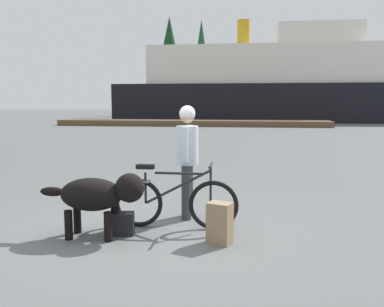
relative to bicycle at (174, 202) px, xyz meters
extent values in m
plane|color=#595B5B|center=(-0.31, -0.20, -0.37)|extent=(160.00, 160.00, 0.00)
torus|color=black|center=(0.53, 0.00, -0.03)|extent=(0.67, 0.06, 0.67)
torus|color=black|center=(-0.50, 0.00, -0.03)|extent=(0.67, 0.06, 0.67)
cube|color=black|center=(0.07, 0.00, 0.39)|extent=(0.66, 0.03, 0.03)
cube|color=black|center=(0.05, 0.00, 0.20)|extent=(0.88, 0.03, 0.49)
cylinder|color=black|center=(-0.40, 0.00, 0.18)|extent=(0.03, 0.03, 0.42)
cylinder|color=black|center=(0.49, 0.00, 0.23)|extent=(0.03, 0.03, 0.52)
cube|color=black|center=(-0.40, 0.00, 0.47)|extent=(0.24, 0.10, 0.06)
cylinder|color=black|center=(0.49, 0.00, 0.51)|extent=(0.03, 0.44, 0.03)
cube|color=slate|center=(-0.52, 0.00, 0.27)|extent=(0.36, 0.14, 0.02)
cylinder|color=#333338|center=(0.10, 0.65, 0.03)|extent=(0.14, 0.14, 0.79)
cylinder|color=#333338|center=(0.10, 0.43, 0.03)|extent=(0.14, 0.14, 0.79)
cylinder|color=silver|center=(0.10, 0.54, 0.71)|extent=(0.32, 0.32, 0.56)
cylinder|color=silver|center=(0.10, 0.76, 0.74)|extent=(0.09, 0.09, 0.50)
cylinder|color=silver|center=(0.10, 0.32, 0.74)|extent=(0.09, 0.09, 0.50)
sphere|color=tan|center=(0.10, 0.54, 1.14)|extent=(0.21, 0.21, 0.21)
sphere|color=white|center=(0.10, 0.54, 1.17)|extent=(0.23, 0.23, 0.23)
ellipsoid|color=black|center=(-0.96, -0.51, 0.18)|extent=(0.79, 0.48, 0.41)
sphere|color=black|center=(-0.47, -0.51, 0.28)|extent=(0.36, 0.36, 0.36)
ellipsoid|color=black|center=(-1.48, -0.51, 0.20)|extent=(0.32, 0.12, 0.12)
cylinder|color=black|center=(-0.71, -0.38, -0.18)|extent=(0.10, 0.10, 0.37)
cylinder|color=black|center=(-0.71, -0.64, -0.18)|extent=(0.10, 0.10, 0.37)
cylinder|color=black|center=(-1.22, -0.38, -0.18)|extent=(0.10, 0.10, 0.37)
cylinder|color=black|center=(-1.22, -0.64, -0.18)|extent=(0.10, 0.10, 0.37)
cube|color=#8C7251|center=(0.65, -0.53, -0.12)|extent=(0.33, 0.29, 0.50)
cube|color=black|center=(-0.63, -0.38, -0.22)|extent=(0.34, 0.23, 0.29)
cube|color=brown|center=(-3.05, 23.99, -0.17)|extent=(19.08, 2.54, 0.40)
cube|color=black|center=(3.77, 32.25, 1.22)|extent=(28.55, 7.47, 3.17)
cube|color=silver|center=(3.77, 32.25, 4.40)|extent=(22.84, 6.27, 3.20)
cube|color=silver|center=(6.63, 32.25, 6.90)|extent=(6.85, 4.48, 1.80)
cylinder|color=#BF8C19|center=(0.35, 32.25, 7.20)|extent=(1.10, 1.10, 2.40)
ellipsoid|color=silver|center=(7.82, 38.22, 0.08)|extent=(6.53, 1.83, 0.90)
cylinder|color=#B2B2B7|center=(7.82, 38.22, 4.23)|extent=(0.14, 0.14, 7.39)
cylinder|color=#B2B2B7|center=(6.84, 38.22, 1.73)|extent=(2.94, 0.10, 0.10)
cylinder|color=#4C331E|center=(-8.89, 46.07, 0.92)|extent=(0.30, 0.30, 2.58)
cone|color=#143819|center=(-8.89, 46.07, 6.93)|extent=(4.11, 4.11, 9.44)
cylinder|color=#4C331E|center=(-5.02, 46.74, 0.95)|extent=(0.39, 0.39, 2.63)
cone|color=#1E4C28|center=(-5.02, 46.74, 6.78)|extent=(2.84, 2.84, 9.03)
cylinder|color=#4C331E|center=(7.36, 53.49, 1.15)|extent=(0.46, 0.46, 3.03)
cone|color=#19471E|center=(7.36, 53.49, 5.88)|extent=(3.62, 3.62, 6.45)
camera|label=1|loc=(0.98, -5.40, 1.34)|focal=39.01mm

